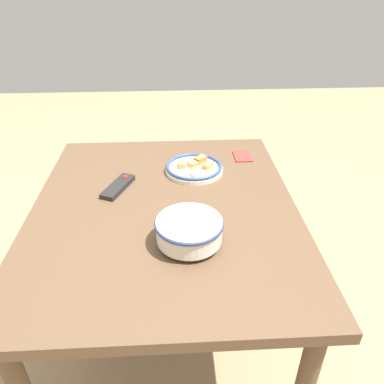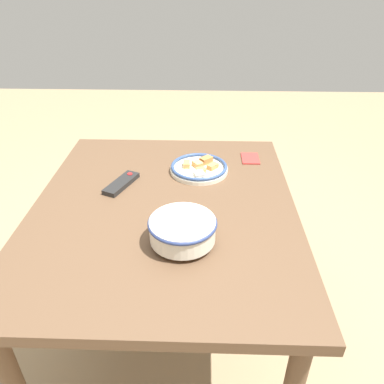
% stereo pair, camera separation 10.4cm
% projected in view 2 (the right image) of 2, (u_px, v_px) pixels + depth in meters
% --- Properties ---
extents(ground_plane, '(8.00, 8.00, 0.00)m').
position_uv_depth(ground_plane, '(170.00, 337.00, 1.80)').
color(ground_plane, '#9E8460').
extents(dining_table, '(1.18, 0.98, 0.76)m').
position_uv_depth(dining_table, '(165.00, 224.00, 1.44)').
color(dining_table, brown).
rests_on(dining_table, ground_plane).
extents(noodle_bowl, '(0.22, 0.22, 0.09)m').
position_uv_depth(noodle_bowl, '(183.00, 230.00, 1.18)').
color(noodle_bowl, silver).
rests_on(noodle_bowl, dining_table).
extents(food_plate, '(0.25, 0.25, 0.04)m').
position_uv_depth(food_plate, '(199.00, 168.00, 1.61)').
color(food_plate, silver).
rests_on(food_plate, dining_table).
extents(tv_remote, '(0.19, 0.13, 0.02)m').
position_uv_depth(tv_remote, '(121.00, 183.00, 1.51)').
color(tv_remote, black).
rests_on(tv_remote, dining_table).
extents(folded_napkin, '(0.11, 0.08, 0.01)m').
position_uv_depth(folded_napkin, '(250.00, 158.00, 1.71)').
color(folded_napkin, '#B2332D').
rests_on(folded_napkin, dining_table).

